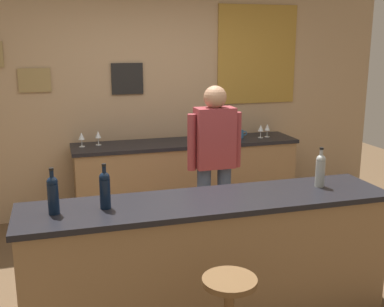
{
  "coord_description": "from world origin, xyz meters",
  "views": [
    {
      "loc": [
        -1.01,
        -3.4,
        2.0
      ],
      "look_at": [
        0.12,
        0.45,
        1.05
      ],
      "focal_mm": 44.13,
      "sensor_mm": 36.0,
      "label": 1
    }
  ],
  "objects_px": {
    "wine_bottle_c": "(320,169)",
    "wine_glass_d": "(267,128)",
    "wine_glass_a": "(81,137)",
    "wine_glass_c": "(261,128)",
    "bartender": "(214,159)",
    "wine_glass_b": "(98,135)",
    "coffee_mug": "(240,134)",
    "wine_bottle_b": "(105,189)",
    "wine_bottle_a": "(53,194)"
  },
  "relations": [
    {
      "from": "wine_bottle_a",
      "to": "wine_bottle_b",
      "type": "relative_size",
      "value": 1.0
    },
    {
      "from": "wine_glass_c",
      "to": "wine_glass_d",
      "type": "height_order",
      "value": "same"
    },
    {
      "from": "wine_glass_b",
      "to": "wine_bottle_b",
      "type": "bearing_deg",
      "value": -94.09
    },
    {
      "from": "wine_bottle_c",
      "to": "wine_glass_a",
      "type": "xyz_separation_m",
      "value": [
        -1.66,
        2.05,
        -0.05
      ]
    },
    {
      "from": "wine_glass_a",
      "to": "wine_glass_c",
      "type": "relative_size",
      "value": 1.0
    },
    {
      "from": "bartender",
      "to": "wine_glass_d",
      "type": "distance_m",
      "value": 1.43
    },
    {
      "from": "wine_glass_a",
      "to": "coffee_mug",
      "type": "distance_m",
      "value": 1.82
    },
    {
      "from": "bartender",
      "to": "wine_glass_b",
      "type": "xyz_separation_m",
      "value": [
        -0.96,
        1.11,
        0.07
      ]
    },
    {
      "from": "bartender",
      "to": "wine_bottle_a",
      "type": "height_order",
      "value": "bartender"
    },
    {
      "from": "wine_bottle_a",
      "to": "wine_bottle_c",
      "type": "distance_m",
      "value": 1.96
    },
    {
      "from": "wine_bottle_b",
      "to": "wine_bottle_a",
      "type": "bearing_deg",
      "value": -177.96
    },
    {
      "from": "wine_glass_b",
      "to": "wine_bottle_a",
      "type": "bearing_deg",
      "value": -102.71
    },
    {
      "from": "wine_glass_a",
      "to": "wine_glass_d",
      "type": "relative_size",
      "value": 1.0
    },
    {
      "from": "wine_glass_b",
      "to": "coffee_mug",
      "type": "relative_size",
      "value": 1.24
    },
    {
      "from": "wine_glass_d",
      "to": "wine_glass_a",
      "type": "bearing_deg",
      "value": 178.32
    },
    {
      "from": "wine_bottle_b",
      "to": "coffee_mug",
      "type": "bearing_deg",
      "value": 48.83
    },
    {
      "from": "wine_glass_b",
      "to": "wine_glass_d",
      "type": "xyz_separation_m",
      "value": [
        1.97,
        -0.11,
        0.0
      ]
    },
    {
      "from": "wine_bottle_b",
      "to": "wine_glass_d",
      "type": "bearing_deg",
      "value": 43.57
    },
    {
      "from": "wine_glass_a",
      "to": "wine_bottle_a",
      "type": "bearing_deg",
      "value": -98.21
    },
    {
      "from": "coffee_mug",
      "to": "wine_bottle_b",
      "type": "bearing_deg",
      "value": -131.17
    },
    {
      "from": "wine_bottle_a",
      "to": "wine_glass_b",
      "type": "bearing_deg",
      "value": 77.29
    },
    {
      "from": "bartender",
      "to": "wine_glass_c",
      "type": "height_order",
      "value": "bartender"
    },
    {
      "from": "wine_bottle_a",
      "to": "wine_glass_d",
      "type": "relative_size",
      "value": 1.97
    },
    {
      "from": "bartender",
      "to": "wine_glass_a",
      "type": "bearing_deg",
      "value": 136.86
    },
    {
      "from": "coffee_mug",
      "to": "wine_glass_c",
      "type": "bearing_deg",
      "value": -13.45
    },
    {
      "from": "coffee_mug",
      "to": "wine_glass_d",
      "type": "bearing_deg",
      "value": -6.14
    },
    {
      "from": "wine_glass_b",
      "to": "coffee_mug",
      "type": "distance_m",
      "value": 1.65
    },
    {
      "from": "wine_bottle_b",
      "to": "wine_glass_a",
      "type": "bearing_deg",
      "value": 90.77
    },
    {
      "from": "wine_glass_c",
      "to": "coffee_mug",
      "type": "bearing_deg",
      "value": 166.55
    },
    {
      "from": "wine_bottle_b",
      "to": "wine_glass_d",
      "type": "height_order",
      "value": "wine_bottle_b"
    },
    {
      "from": "bartender",
      "to": "wine_glass_d",
      "type": "bearing_deg",
      "value": 44.94
    },
    {
      "from": "wine_glass_d",
      "to": "coffee_mug",
      "type": "distance_m",
      "value": 0.33
    },
    {
      "from": "wine_glass_a",
      "to": "coffee_mug",
      "type": "relative_size",
      "value": 1.24
    },
    {
      "from": "bartender",
      "to": "wine_bottle_c",
      "type": "height_order",
      "value": "bartender"
    },
    {
      "from": "wine_bottle_b",
      "to": "bartender",
      "type": "bearing_deg",
      "value": 42.27
    },
    {
      "from": "bartender",
      "to": "wine_bottle_c",
      "type": "xyz_separation_m",
      "value": [
        0.51,
        -0.98,
        0.12
      ]
    },
    {
      "from": "wine_bottle_a",
      "to": "wine_glass_d",
      "type": "height_order",
      "value": "wine_bottle_a"
    },
    {
      "from": "wine_glass_b",
      "to": "coffee_mug",
      "type": "xyz_separation_m",
      "value": [
        1.64,
        -0.07,
        -0.06
      ]
    },
    {
      "from": "wine_glass_c",
      "to": "wine_bottle_a",
      "type": "bearing_deg",
      "value": -139.56
    },
    {
      "from": "wine_glass_a",
      "to": "coffee_mug",
      "type": "height_order",
      "value": "wine_glass_a"
    },
    {
      "from": "bartender",
      "to": "wine_glass_b",
      "type": "height_order",
      "value": "bartender"
    },
    {
      "from": "wine_glass_a",
      "to": "wine_glass_c",
      "type": "height_order",
      "value": "same"
    },
    {
      "from": "wine_bottle_c",
      "to": "coffee_mug",
      "type": "relative_size",
      "value": 2.45
    },
    {
      "from": "wine_glass_b",
      "to": "wine_glass_d",
      "type": "relative_size",
      "value": 1.0
    },
    {
      "from": "wine_bottle_c",
      "to": "wine_glass_b",
      "type": "distance_m",
      "value": 2.56
    },
    {
      "from": "wine_bottle_c",
      "to": "wine_bottle_b",
      "type": "bearing_deg",
      "value": -178.86
    },
    {
      "from": "wine_glass_a",
      "to": "wine_glass_b",
      "type": "bearing_deg",
      "value": 13.18
    },
    {
      "from": "wine_bottle_b",
      "to": "wine_glass_b",
      "type": "xyz_separation_m",
      "value": [
        0.15,
        2.12,
        -0.05
      ]
    },
    {
      "from": "bartender",
      "to": "wine_glass_c",
      "type": "relative_size",
      "value": 10.45
    },
    {
      "from": "wine_bottle_c",
      "to": "wine_glass_d",
      "type": "distance_m",
      "value": 2.05
    }
  ]
}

